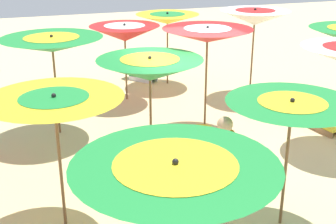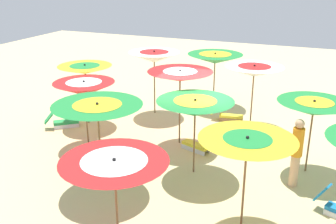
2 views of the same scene
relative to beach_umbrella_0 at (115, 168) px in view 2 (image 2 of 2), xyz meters
The scene contains 17 objects.
ground 5.27m from the beach_umbrella_0, 90.19° to the right, with size 39.45×39.45×0.04m, color beige.
beach_umbrella_0 is the anchor object (origin of this frame).
beach_umbrella_1 2.79m from the beach_umbrella_0, 140.20° to the right, with size 2.07×2.07×2.26m.
beach_umbrella_3 2.78m from the beach_umbrella_0, 51.70° to the right, with size 2.30×2.30×2.37m.
beach_umbrella_4 3.85m from the beach_umbrella_0, 94.58° to the right, with size 2.13×2.13×2.22m.
beach_umbrella_5 6.08m from the beach_umbrella_0, 122.65° to the right, with size 1.99×1.99×2.17m.
beach_umbrella_6 5.59m from the beach_umbrella_0, 50.47° to the right, with size 1.95×1.95×2.19m.
beach_umbrella_7 5.62m from the beach_umbrella_0, 81.93° to the right, with size 2.08×2.08×2.52m.
beach_umbrella_8 8.07m from the beach_umbrella_0, 97.77° to the right, with size 2.07×2.07×2.31m.
beach_umbrella_9 7.50m from the beach_umbrella_0, 52.23° to the right, with size 1.95×1.95×2.27m.
beach_umbrella_10 8.35m from the beach_umbrella_0, 70.83° to the right, with size 1.98×1.98×2.55m.
beach_umbrella_11 9.73m from the beach_umbrella_0, 85.11° to the right, with size 2.26×2.26×2.26m.
lounger_0 8.36m from the beach_umbrella_0, 91.62° to the right, with size 1.25×0.47×0.56m.
lounger_1 7.58m from the beach_umbrella_0, 45.03° to the right, with size 1.17×1.03×0.59m.
lounger_2 5.46m from the beach_umbrella_0, 89.77° to the right, with size 1.20×0.67×0.60m.
beachgoer_0 5.22m from the beach_umbrella_0, 126.06° to the right, with size 0.30×0.30×1.90m.
beach_ball 10.16m from the beach_umbrella_0, 82.94° to the right, with size 0.27×0.27×0.27m, color red.
Camera 2 is at (-3.49, 10.69, 5.55)m, focal length 42.44 mm.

